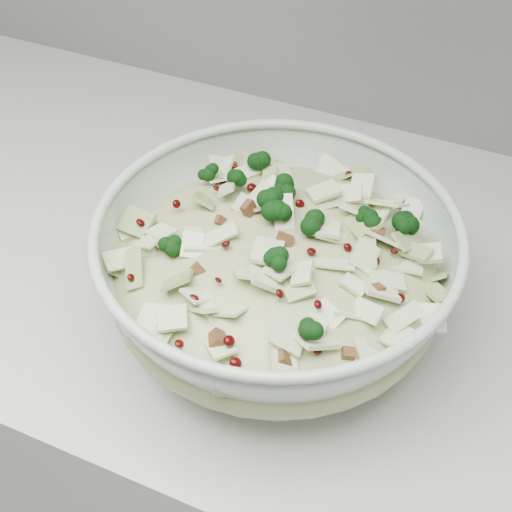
% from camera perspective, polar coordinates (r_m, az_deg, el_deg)
% --- Properties ---
extents(mixing_bowl, '(0.39, 0.39, 0.13)m').
position_cam_1_polar(mixing_bowl, '(0.65, 1.63, -1.48)').
color(mixing_bowl, silver).
rests_on(mixing_bowl, counter).
extents(salad, '(0.34, 0.34, 0.13)m').
position_cam_1_polar(salad, '(0.64, 1.67, -0.16)').
color(salad, '#ACB47B').
rests_on(salad, mixing_bowl).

